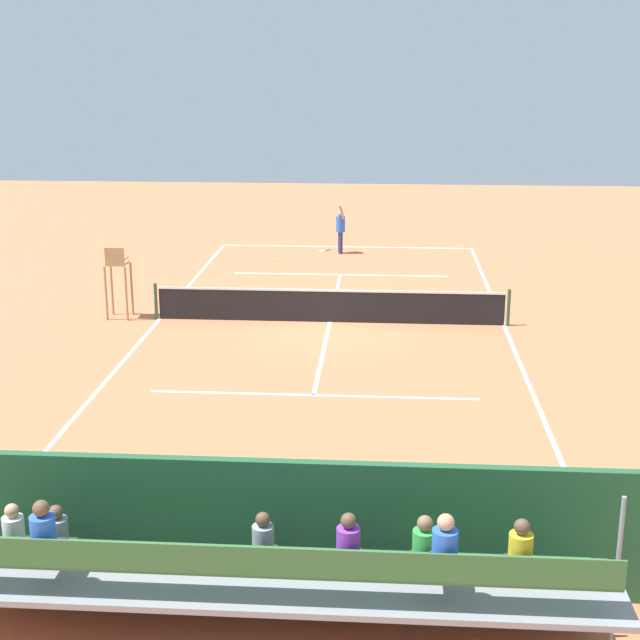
{
  "coord_description": "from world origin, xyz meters",
  "views": [
    {
      "loc": [
        -1.57,
        25.95,
        7.48
      ],
      "look_at": [
        0.0,
        4.0,
        1.2
      ],
      "focal_mm": 52.4,
      "sensor_mm": 36.0,
      "label": 1
    }
  ],
  "objects_px": {
    "tennis_net": "(330,305)",
    "tennis_racket": "(323,251)",
    "umpire_chair": "(117,274)",
    "tennis_ball_far": "(277,271)",
    "tennis_player": "(340,228)",
    "courtside_bench": "(378,531)",
    "tennis_ball_near": "(274,260)",
    "bleacher_stand": "(259,578)",
    "equipment_bag": "(260,554)"
  },
  "relations": [
    {
      "from": "tennis_player",
      "to": "tennis_racket",
      "type": "distance_m",
      "value": 1.28
    },
    {
      "from": "courtside_bench",
      "to": "tennis_ball_far",
      "type": "height_order",
      "value": "courtside_bench"
    },
    {
      "from": "equipment_bag",
      "to": "tennis_player",
      "type": "xyz_separation_m",
      "value": [
        -0.06,
        -23.12,
        0.84
      ]
    },
    {
      "from": "bleacher_stand",
      "to": "tennis_ball_far",
      "type": "distance_m",
      "value": 21.78
    },
    {
      "from": "tennis_net",
      "to": "umpire_chair",
      "type": "bearing_deg",
      "value": -0.1
    },
    {
      "from": "bleacher_stand",
      "to": "tennis_net",
      "type": "bearing_deg",
      "value": -89.91
    },
    {
      "from": "tennis_net",
      "to": "tennis_racket",
      "type": "height_order",
      "value": "tennis_net"
    },
    {
      "from": "tennis_net",
      "to": "umpire_chair",
      "type": "height_order",
      "value": "umpire_chair"
    },
    {
      "from": "courtside_bench",
      "to": "tennis_player",
      "type": "distance_m",
      "value": 23.06
    },
    {
      "from": "courtside_bench",
      "to": "tennis_racket",
      "type": "distance_m",
      "value": 23.49
    },
    {
      "from": "tennis_racket",
      "to": "tennis_ball_near",
      "type": "height_order",
      "value": "tennis_ball_near"
    },
    {
      "from": "bleacher_stand",
      "to": "courtside_bench",
      "type": "relative_size",
      "value": 5.03
    },
    {
      "from": "tennis_net",
      "to": "tennis_racket",
      "type": "bearing_deg",
      "value": -84.9
    },
    {
      "from": "courtside_bench",
      "to": "tennis_racket",
      "type": "relative_size",
      "value": 3.31
    },
    {
      "from": "umpire_chair",
      "to": "equipment_bag",
      "type": "distance_m",
      "value": 14.72
    },
    {
      "from": "courtside_bench",
      "to": "equipment_bag",
      "type": "relative_size",
      "value": 2.0
    },
    {
      "from": "courtside_bench",
      "to": "umpire_chair",
      "type": "bearing_deg",
      "value": -59.76
    },
    {
      "from": "tennis_racket",
      "to": "tennis_ball_near",
      "type": "xyz_separation_m",
      "value": [
        1.7,
        2.01,
        0.02
      ]
    },
    {
      "from": "tennis_racket",
      "to": "bleacher_stand",
      "type": "bearing_deg",
      "value": 92.08
    },
    {
      "from": "umpire_chair",
      "to": "tennis_ball_far",
      "type": "xyz_separation_m",
      "value": [
        -3.93,
        -6.29,
        -1.28
      ]
    },
    {
      "from": "tennis_player",
      "to": "bleacher_stand",
      "type": "bearing_deg",
      "value": 90.48
    },
    {
      "from": "umpire_chair",
      "to": "courtside_bench",
      "type": "relative_size",
      "value": 1.19
    },
    {
      "from": "tennis_racket",
      "to": "tennis_ball_far",
      "type": "relative_size",
      "value": 8.25
    },
    {
      "from": "tennis_player",
      "to": "tennis_ball_near",
      "type": "xyz_separation_m",
      "value": [
        2.41,
        1.65,
        -0.98
      ]
    },
    {
      "from": "courtside_bench",
      "to": "tennis_ball_near",
      "type": "relative_size",
      "value": 27.27
    },
    {
      "from": "bleacher_stand",
      "to": "equipment_bag",
      "type": "xyz_separation_m",
      "value": [
        0.27,
        -1.94,
        -0.77
      ]
    },
    {
      "from": "tennis_net",
      "to": "tennis_player",
      "type": "xyz_separation_m",
      "value": [
        0.19,
        -9.72,
        0.51
      ]
    },
    {
      "from": "tennis_net",
      "to": "courtside_bench",
      "type": "height_order",
      "value": "tennis_net"
    },
    {
      "from": "tennis_player",
      "to": "courtside_bench",
      "type": "bearing_deg",
      "value": 94.3
    },
    {
      "from": "tennis_ball_far",
      "to": "tennis_player",
      "type": "bearing_deg",
      "value": -121.36
    },
    {
      "from": "bleacher_stand",
      "to": "tennis_player",
      "type": "distance_m",
      "value": 25.06
    },
    {
      "from": "bleacher_stand",
      "to": "umpire_chair",
      "type": "xyz_separation_m",
      "value": [
        6.22,
        -15.35,
        0.37
      ]
    },
    {
      "from": "courtside_bench",
      "to": "tennis_player",
      "type": "bearing_deg",
      "value": -85.7
    },
    {
      "from": "equipment_bag",
      "to": "tennis_ball_near",
      "type": "distance_m",
      "value": 21.6
    },
    {
      "from": "tennis_ball_far",
      "to": "bleacher_stand",
      "type": "bearing_deg",
      "value": 96.05
    },
    {
      "from": "umpire_chair",
      "to": "courtside_bench",
      "type": "height_order",
      "value": "umpire_chair"
    },
    {
      "from": "bleacher_stand",
      "to": "equipment_bag",
      "type": "bearing_deg",
      "value": -82.18
    },
    {
      "from": "equipment_bag",
      "to": "tennis_ball_far",
      "type": "bearing_deg",
      "value": -84.13
    },
    {
      "from": "tennis_racket",
      "to": "tennis_ball_near",
      "type": "bearing_deg",
      "value": 49.89
    },
    {
      "from": "tennis_player",
      "to": "tennis_ball_far",
      "type": "bearing_deg",
      "value": 58.64
    },
    {
      "from": "umpire_chair",
      "to": "tennis_player",
      "type": "xyz_separation_m",
      "value": [
        -6.01,
        -9.71,
        -0.3
      ]
    },
    {
      "from": "equipment_bag",
      "to": "tennis_racket",
      "type": "relative_size",
      "value": 1.65
    },
    {
      "from": "tennis_ball_near",
      "to": "umpire_chair",
      "type": "bearing_deg",
      "value": 65.9
    },
    {
      "from": "equipment_bag",
      "to": "tennis_racket",
      "type": "bearing_deg",
      "value": -88.4
    },
    {
      "from": "bleacher_stand",
      "to": "tennis_racket",
      "type": "bearing_deg",
      "value": -87.92
    },
    {
      "from": "equipment_bag",
      "to": "tennis_racket",
      "type": "height_order",
      "value": "equipment_bag"
    },
    {
      "from": "umpire_chair",
      "to": "tennis_ball_far",
      "type": "relative_size",
      "value": 32.42
    },
    {
      "from": "bleacher_stand",
      "to": "tennis_ball_far",
      "type": "relative_size",
      "value": 137.27
    },
    {
      "from": "tennis_net",
      "to": "tennis_racket",
      "type": "relative_size",
      "value": 18.92
    },
    {
      "from": "umpire_chair",
      "to": "tennis_net",
      "type": "bearing_deg",
      "value": 179.9
    }
  ]
}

